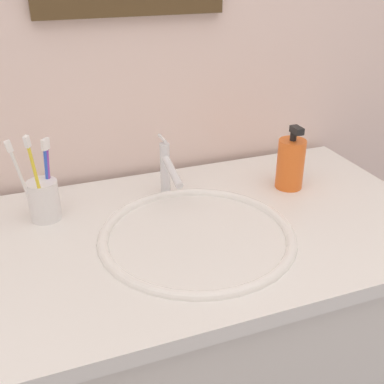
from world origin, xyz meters
name	(u,v)px	position (x,y,z in m)	size (l,w,h in m)	color
tiled_wall_back	(131,45)	(0.00, 0.34, 1.20)	(2.36, 0.04, 2.40)	beige
vanity_counter	(181,373)	(0.00, 0.00, 0.44)	(1.16, 0.60, 0.87)	silver
sink_basin	(197,249)	(0.03, -0.04, 0.84)	(0.42, 0.42, 0.10)	white
faucet	(167,168)	(0.03, 0.16, 0.94)	(0.02, 0.15, 0.14)	silver
toothbrush_cup	(44,200)	(-0.26, 0.15, 0.91)	(0.07, 0.07, 0.09)	white
toothbrush_yellow	(36,175)	(-0.27, 0.12, 0.99)	(0.03, 0.04, 0.21)	yellow
toothbrush_white	(21,177)	(-0.30, 0.14, 0.98)	(0.04, 0.02, 0.19)	white
toothbrush_purple	(48,172)	(-0.24, 0.17, 0.98)	(0.03, 0.03, 0.18)	purple
toothbrush_blue	(47,173)	(-0.24, 0.16, 0.97)	(0.02, 0.02, 0.17)	blue
soap_dispenser	(291,163)	(0.33, 0.10, 0.93)	(0.07, 0.07, 0.16)	orange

